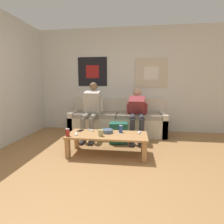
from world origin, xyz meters
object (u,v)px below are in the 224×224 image
Objects in this scene: drink_can_red at (68,132)px; game_controller_near_right at (139,133)px; coffee_table at (107,137)px; ceramic_bowl at (107,131)px; game_controller_far_center at (91,130)px; person_seated_adult at (91,108)px; cell_phone at (81,130)px; backpack at (118,133)px; drink_can_blue at (121,129)px; couch at (117,121)px; person_seated_teen at (137,111)px; game_controller_near_left at (76,134)px; pillar_candle at (101,133)px.

game_controller_near_right is at bearing 15.65° from drink_can_red.
ceramic_bowl is at bearing 95.59° from coffee_table.
game_controller_near_right and game_controller_far_center have the same top height.
person_seated_adult reaches higher than cell_phone.
person_seated_adult is 1.35m from game_controller_near_right.
game_controller_near_right is at bearing -37.87° from person_seated_adult.
backpack is 3.39× the size of drink_can_blue.
person_seated_adult reaches higher than ceramic_bowl.
backpack is at bearing -82.49° from couch.
couch is 18.22× the size of drink_can_blue.
person_seated_teen is (1.01, 0.04, -0.05)m from person_seated_adult.
cell_phone is (-0.65, -0.45, 0.16)m from backpack.
couch reaches higher than coffee_table.
game_controller_far_center is (-0.86, 0.04, 0.00)m from game_controller_near_right.
game_controller_near_left is (-0.50, -0.18, -0.02)m from ceramic_bowl.
backpack is 3.09× the size of game_controller_far_center.
game_controller_far_center is at bearing 5.41° from cell_phone.
pillar_candle is 0.96× the size of drink_can_red.
game_controller_near_right reaches higher than coffee_table.
drink_can_blue is at bearing -79.93° from backpack.
backpack is 0.51m from drink_can_blue.
ceramic_bowl is 0.51m from cell_phone.
coffee_table is 0.53m from cell_phone.
pillar_candle is 0.50m from cell_phone.
person_seated_adult is 6.31× the size of ceramic_bowl.
game_controller_near_right is at bearing 13.20° from coffee_table.
person_seated_adult is 9.92× the size of drink_can_red.
cell_phone is at bearing 147.88° from pillar_candle.
person_seated_teen is 9.17× the size of pillar_candle.
ceramic_bowl is at bearing -59.95° from person_seated_adult.
ceramic_bowl is 1.57× the size of drink_can_blue.
person_seated_adult is (-0.50, 0.93, 0.36)m from coffee_table.
game_controller_far_center is at bearing 55.14° from game_controller_near_left.
ceramic_bowl reaches higher than cell_phone.
person_seated_adult is at bearing -144.99° from couch.
cell_phone is (-0.01, -0.79, -0.30)m from person_seated_adult.
pillar_candle reaches higher than cell_phone.
person_seated_teen is 1.19m from game_controller_far_center.
backpack is at bearing -27.84° from person_seated_adult.
person_seated_adult is 0.84m from cell_phone.
ceramic_bowl reaches higher than game_controller_near_right.
couch reaches higher than ceramic_bowl.
game_controller_near_right is 0.98× the size of cell_phone.
couch is at bearing 64.70° from cell_phone.
person_seated_adult is 1.16m from drink_can_red.
couch reaches higher than game_controller_far_center.
ceramic_bowl is 1.64× the size of pillar_candle.
pillar_candle is 0.40m from drink_can_blue.
couch is at bearing 72.22° from game_controller_far_center.
drink_can_blue is 0.91× the size of game_controller_far_center.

